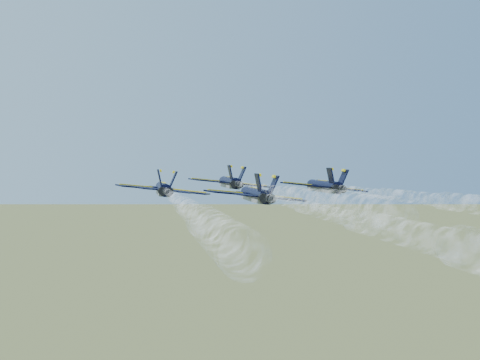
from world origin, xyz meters
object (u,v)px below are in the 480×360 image
jet_lead (229,182)px  jet_slot (255,195)px  jet_left (163,189)px  jet_right (323,186)px

jet_lead → jet_slot: 22.90m
jet_left → jet_right: bearing=1.7°
jet_right → jet_slot: same height
jet_left → jet_slot: size_ratio=1.00×
jet_lead → jet_left: same height
jet_left → jet_right: 23.73m
jet_right → jet_slot: (-15.97, -7.27, 0.00)m
jet_lead → jet_left: (-14.31, -6.87, 0.00)m
jet_slot → jet_right: bearing=44.4°
jet_lead → jet_slot: (-7.73, -21.55, 0.00)m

